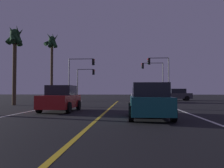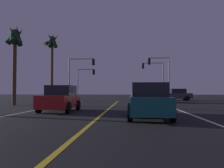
# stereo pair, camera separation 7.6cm
# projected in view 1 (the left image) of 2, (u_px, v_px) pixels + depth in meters

# --- Properties ---
(lane_edge_right) EXTENTS (0.16, 38.17, 0.01)m
(lane_edge_right) POSITION_uv_depth(u_px,v_px,m) (194.00, 115.00, 12.60)
(lane_edge_right) COLOR silver
(lane_edge_right) RESTS_ON ground
(lane_edge_left) EXTENTS (0.16, 38.17, 0.01)m
(lane_edge_left) POSITION_uv_depth(u_px,v_px,m) (15.00, 114.00, 13.31)
(lane_edge_left) COLOR silver
(lane_edge_left) RESTS_ON ground
(lane_center_divider) EXTENTS (0.16, 38.17, 0.01)m
(lane_center_divider) POSITION_uv_depth(u_px,v_px,m) (102.00, 115.00, 12.96)
(lane_center_divider) COLOR gold
(lane_center_divider) RESTS_ON ground
(car_crossing_side) EXTENTS (4.30, 2.02, 1.70)m
(car_crossing_side) POSITION_uv_depth(u_px,v_px,m) (177.00, 95.00, 34.07)
(car_crossing_side) COLOR black
(car_crossing_side) RESTS_ON ground
(car_oncoming) EXTENTS (2.02, 4.30, 1.70)m
(car_oncoming) POSITION_uv_depth(u_px,v_px,m) (61.00, 99.00, 15.32)
(car_oncoming) COLOR black
(car_oncoming) RESTS_ON ground
(car_lead_same_lane) EXTENTS (2.02, 4.30, 1.70)m
(car_lead_same_lane) POSITION_uv_depth(u_px,v_px,m) (149.00, 101.00, 11.27)
(car_lead_same_lane) COLOR black
(car_lead_same_lane) RESTS_ON ground
(car_ahead_far) EXTENTS (2.02, 4.30, 1.70)m
(car_ahead_far) POSITION_uv_depth(u_px,v_px,m) (139.00, 95.00, 28.71)
(car_ahead_far) COLOR black
(car_ahead_far) RESTS_ON ground
(traffic_light_near_right) EXTENTS (2.99, 0.36, 5.99)m
(traffic_light_near_right) POSITION_uv_depth(u_px,v_px,m) (159.00, 69.00, 32.22)
(traffic_light_near_right) COLOR #4C4C51
(traffic_light_near_right) RESTS_ON ground
(traffic_light_near_left) EXTENTS (3.78, 0.36, 5.96)m
(traffic_light_near_left) POSITION_uv_depth(u_px,v_px,m) (81.00, 69.00, 33.00)
(traffic_light_near_left) COLOR #4C4C51
(traffic_light_near_left) RESTS_ON ground
(traffic_light_far_right) EXTENTS (3.51, 0.36, 5.96)m
(traffic_light_far_right) POSITION_uv_depth(u_px,v_px,m) (153.00, 72.00, 37.73)
(traffic_light_far_right) COLOR #4C4C51
(traffic_light_far_right) RESTS_ON ground
(traffic_light_far_left) EXTENTS (2.98, 0.36, 5.01)m
(traffic_light_far_left) POSITION_uv_depth(u_px,v_px,m) (86.00, 77.00, 38.48)
(traffic_light_far_left) COLOR #4C4C51
(traffic_light_far_left) RESTS_ON ground
(palm_tree_left_mid) EXTENTS (2.12, 2.15, 7.66)m
(palm_tree_left_mid) POSITION_uv_depth(u_px,v_px,m) (15.00, 41.00, 22.32)
(palm_tree_left_mid) COLOR #473826
(palm_tree_left_mid) RESTS_ON ground
(palm_tree_left_far) EXTENTS (2.33, 2.18, 9.54)m
(palm_tree_left_far) POSITION_uv_depth(u_px,v_px,m) (52.00, 46.00, 32.61)
(palm_tree_left_far) COLOR #473826
(palm_tree_left_far) RESTS_ON ground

